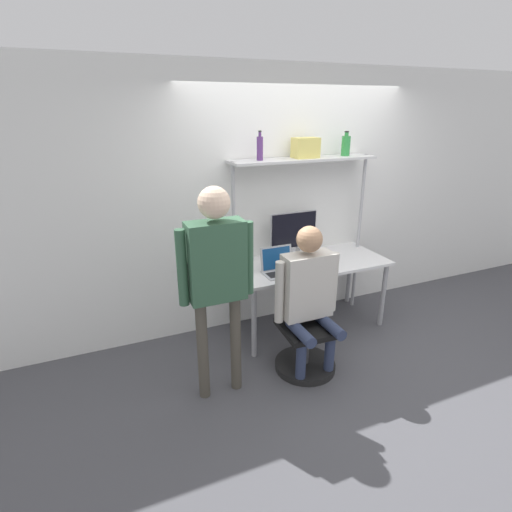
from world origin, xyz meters
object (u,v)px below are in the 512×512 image
bottle_green (346,145)px  person_seated (309,290)px  office_chair (304,340)px  storage_box (306,148)px  cell_phone (305,269)px  laptop (278,265)px  bottle_purple (260,148)px  monitor (294,233)px  person_standing (216,268)px

bottle_green → person_seated: bearing=-135.3°
office_chair → storage_box: bearing=63.8°
person_seated → cell_phone: bearing=63.2°
laptop → bottle_green: bottle_green is taller
cell_phone → bottle_purple: (-0.35, 0.36, 1.16)m
laptop → storage_box: bearing=36.6°
bottle_green → cell_phone: bearing=-150.2°
storage_box → bottle_purple: bearing=-180.0°
office_chair → bottle_green: 2.05m
monitor → storage_box: size_ratio=2.12×
cell_phone → office_chair: 0.73m
person_seated → bottle_green: (0.89, 0.88, 1.11)m
person_seated → bottle_green: 1.67m
person_standing → storage_box: bearing=35.4°
person_seated → bottle_purple: 1.43m
laptop → cell_phone: laptop is taller
monitor → person_standing: 1.45m
monitor → bottle_purple: size_ratio=1.96×
office_chair → storage_box: storage_box is taller
office_chair → laptop: bearing=92.3°
person_standing → bottle_purple: bearing=49.9°
cell_phone → person_standing: (-1.09, -0.52, 0.38)m
cell_phone → monitor: bearing=81.5°
bottle_purple → storage_box: bottle_purple is taller
person_seated → person_standing: size_ratio=0.77×
laptop → person_standing: person_standing is taller
monitor → storage_box: storage_box is taller
person_standing → bottle_purple: 1.39m
laptop → storage_box: storage_box is taller
person_seated → bottle_purple: bearing=95.3°
person_standing → person_seated: bearing=-0.3°
monitor → cell_phone: 0.46m
bottle_purple → office_chair: bearing=-84.3°
person_seated → storage_box: bearing=64.8°
monitor → person_seated: (-0.32, -0.90, -0.22)m
bottle_green → storage_box: 0.48m
person_standing → bottle_purple: size_ratio=6.44×
person_seated → person_standing: 0.89m
person_standing → monitor: bearing=38.0°
person_standing → storage_box: size_ratio=6.97×
storage_box → monitor: bearing=171.5°
cell_phone → bottle_purple: bearing=133.9°
person_seated → person_standing: bearing=179.7°
laptop → person_standing: bearing=-145.3°
cell_phone → person_seated: person_seated is taller
cell_phone → bottle_purple: size_ratio=0.55×
office_chair → bottle_green: size_ratio=3.63×
storage_box → cell_phone: bearing=-112.7°
person_standing → storage_box: (1.24, 0.88, 0.76)m
laptop → person_standing: 1.03m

